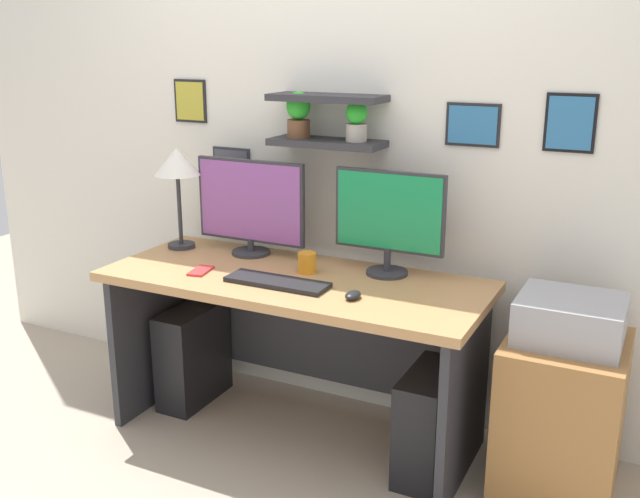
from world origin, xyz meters
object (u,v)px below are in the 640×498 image
(cell_phone, at_px, (201,271))
(computer_tower_right, at_px, (429,423))
(monitor_right, at_px, (389,218))
(keyboard, at_px, (277,282))
(drawer_cabinet, at_px, (560,416))
(desk_lamp, at_px, (177,167))
(coffee_mug, at_px, (307,263))
(desk, at_px, (300,318))
(computer_tower_left, at_px, (193,355))
(printer, at_px, (570,320))
(monitor_left, at_px, (251,206))
(computer_mouse, at_px, (353,295))

(cell_phone, bearing_deg, computer_tower_right, -4.97)
(monitor_right, xyz_separation_m, keyboard, (-0.36, -0.34, -0.24))
(drawer_cabinet, bearing_deg, desk_lamp, 178.01)
(desk_lamp, xyz_separation_m, coffee_mug, (0.73, -0.08, -0.35))
(cell_phone, bearing_deg, desk, 13.59)
(coffee_mug, distance_m, drawer_cabinet, 1.20)
(keyboard, distance_m, computer_tower_right, 0.84)
(keyboard, bearing_deg, computer_tower_left, 162.14)
(drawer_cabinet, xyz_separation_m, computer_tower_left, (-1.72, -0.02, -0.08))
(monitor_right, relative_size, computer_tower_left, 1.02)
(desk, height_order, printer, printer)
(drawer_cabinet, distance_m, computer_tower_right, 0.51)
(monitor_left, relative_size, computer_mouse, 6.15)
(keyboard, bearing_deg, drawer_cabinet, 10.50)
(computer_tower_left, xyz_separation_m, computer_tower_right, (1.23, -0.09, -0.01))
(computer_mouse, relative_size, printer, 0.24)
(printer, distance_m, computer_tower_left, 1.79)
(keyboard, xyz_separation_m, drawer_cabinet, (1.13, 0.21, -0.44))
(monitor_right, bearing_deg, monitor_left, 179.98)
(printer, height_order, computer_tower_left, printer)
(desk, distance_m, cell_phone, 0.48)
(desk, xyz_separation_m, keyboard, (-0.01, -0.17, 0.22))
(monitor_left, bearing_deg, desk_lamp, -170.17)
(desk, distance_m, computer_mouse, 0.45)
(monitor_left, height_order, drawer_cabinet, monitor_left)
(computer_mouse, bearing_deg, computer_tower_left, 167.51)
(desk, distance_m, monitor_left, 0.58)
(keyboard, height_order, computer_tower_left, keyboard)
(desk_lamp, distance_m, coffee_mug, 0.81)
(cell_phone, xyz_separation_m, drawer_cabinet, (1.51, 0.21, -0.44))
(desk, height_order, keyboard, keyboard)
(computer_mouse, relative_size, computer_tower_right, 0.20)
(coffee_mug, bearing_deg, computer_tower_right, -9.19)
(keyboard, distance_m, coffee_mug, 0.20)
(computer_tower_left, bearing_deg, coffee_mug, 0.43)
(monitor_left, relative_size, monitor_right, 1.14)
(monitor_right, xyz_separation_m, coffee_mug, (-0.32, -0.14, -0.20))
(monitor_right, height_order, computer_mouse, monitor_right)
(monitor_right, xyz_separation_m, drawer_cabinet, (0.78, -0.13, -0.68))
(keyboard, relative_size, computer_mouse, 4.89)
(monitor_right, height_order, computer_tower_left, monitor_right)
(keyboard, bearing_deg, coffee_mug, 78.87)
(computer_tower_left, bearing_deg, printer, 0.68)
(keyboard, bearing_deg, computer_tower_right, 8.58)
(desk, height_order, computer_mouse, computer_mouse)
(coffee_mug, relative_size, drawer_cabinet, 0.14)
(cell_phone, distance_m, coffee_mug, 0.46)
(drawer_cabinet, bearing_deg, computer_tower_left, -179.32)
(cell_phone, bearing_deg, computer_tower_left, 126.84)
(monitor_right, relative_size, computer_mouse, 5.41)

